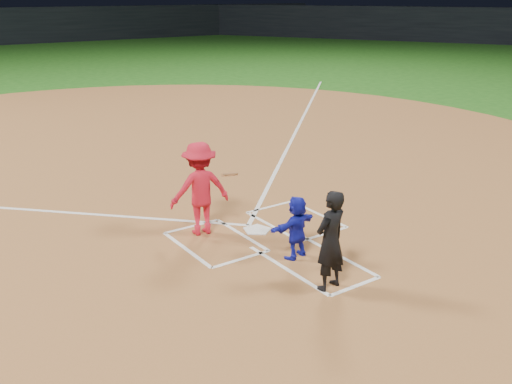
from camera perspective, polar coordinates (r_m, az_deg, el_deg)
ground at (r=11.43m, az=0.10°, el=-3.90°), size 120.00×120.00×0.00m
home_plate_dirt at (r=16.43m, az=-11.93°, el=3.03°), size 28.00×28.00×0.01m
stadium_wall_right at (r=58.10m, az=21.91°, el=15.19°), size 31.04×52.56×3.20m
home_plate at (r=11.42m, az=0.10°, el=-3.81°), size 0.60×0.60×0.02m
catcher at (r=10.11m, az=4.07°, el=-3.53°), size 1.11×0.53×1.15m
umpire at (r=9.02m, az=7.44°, el=-4.85°), size 0.66×0.48×1.66m
chalk_markings at (r=15.80m, az=-10.91°, el=2.47°), size 28.35×17.32×0.01m
batter_at_plate at (r=11.04m, az=-5.63°, el=0.34°), size 1.59×0.88×1.84m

